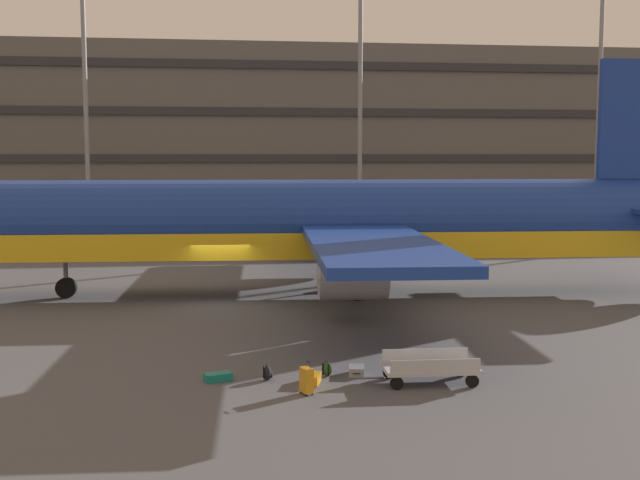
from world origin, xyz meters
TOP-DOWN VIEW (x-y plane):
  - ground_plane at (0.00, 0.00)m, footprint 600.00×600.00m
  - terminal_structure at (0.00, 45.36)m, footprint 171.67×19.88m
  - airliner at (5.17, 1.31)m, footprint 36.33×29.30m
  - light_mast_center_left at (-9.95, 29.75)m, footprint 1.80×0.50m
  - light_mast_center_right at (11.42, 29.75)m, footprint 1.80×0.50m
  - light_mast_right at (31.65, 29.75)m, footprint 1.80×0.50m
  - suitcase_purple at (-0.16, -11.99)m, footprint 0.84×0.60m
  - suitcase_upright at (2.39, -12.57)m, footprint 0.64×0.80m
  - suitcase_red at (2.15, -13.53)m, footprint 0.36×0.45m
  - suitcase_orange at (3.79, -11.87)m, footprint 0.55×0.72m
  - backpack_black at (1.22, -12.08)m, footprint 0.28×0.38m
  - backpack_silver at (2.93, -11.90)m, footprint 0.37×0.33m
  - baggage_cart at (5.66, -12.94)m, footprint 3.32×1.38m

SIDE VIEW (x-z plane):
  - ground_plane at x=0.00m, z-range 0.00..0.00m
  - suitcase_purple at x=-0.16m, z-range 0.00..0.23m
  - suitcase_orange at x=3.79m, z-range 0.00..0.25m
  - suitcase_upright at x=2.39m, z-range 0.00..0.27m
  - backpack_silver at x=2.93m, z-range -0.03..0.43m
  - backpack_black at x=1.22m, z-range -0.03..0.44m
  - suitcase_red at x=2.15m, z-range -0.06..0.82m
  - baggage_cart at x=5.66m, z-range 0.02..0.84m
  - airliner at x=5.17m, z-range -2.08..8.51m
  - terminal_structure at x=0.00m, z-range 0.00..15.97m
  - light_mast_center_right at x=11.42m, z-range 1.71..24.62m
  - light_mast_center_left at x=-9.95m, z-range 1.72..25.41m
  - light_mast_right at x=31.65m, z-range 1.73..26.20m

